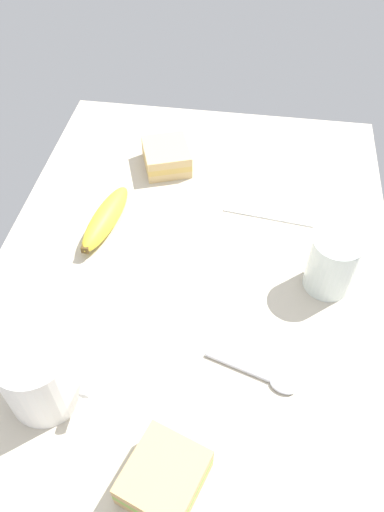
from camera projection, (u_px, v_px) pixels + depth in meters
tabletop at (192, 272)px, 81.28cm from camera, size 90.00×64.00×2.00cm
coffee_mug_black at (39, 375)px, 62.27cm from camera, size 9.43×11.73×10.38cm
sandwich_main at (166, 157)px, 95.96cm from camera, size 11.49×10.93×4.40cm
sandwich_side at (164, 477)px, 57.24cm from camera, size 11.24×10.69×4.40cm
glass_of_milk at (332, 265)px, 75.24cm from camera, size 7.33×7.33×9.59cm
banana at (106, 218)px, 85.28cm from camera, size 16.55×6.80×3.92cm
spoon at (265, 378)px, 67.42cm from camera, size 5.28×12.88×0.80cm
paper_napkin at (275, 189)px, 92.83cm from camera, size 17.60×17.60×0.30cm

